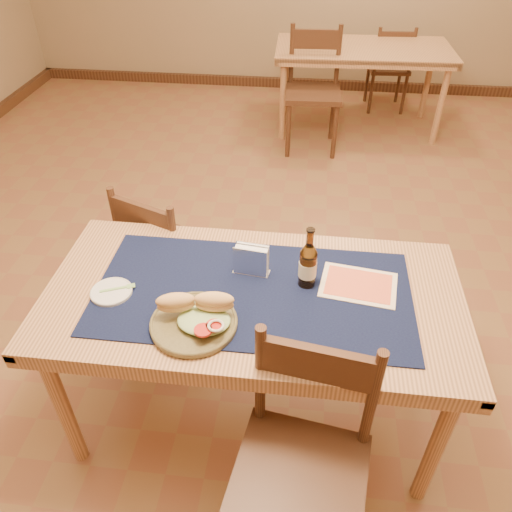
# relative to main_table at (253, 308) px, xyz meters

# --- Properties ---
(room) EXTENTS (6.04, 7.04, 2.84)m
(room) POSITION_rel_main_table_xyz_m (0.00, 0.80, 0.73)
(room) COLOR brown
(room) RESTS_ON ground
(main_table) EXTENTS (1.60, 0.80, 0.75)m
(main_table) POSITION_rel_main_table_xyz_m (0.00, 0.00, 0.00)
(main_table) COLOR tan
(main_table) RESTS_ON ground
(placemat) EXTENTS (1.20, 0.60, 0.01)m
(placemat) POSITION_rel_main_table_xyz_m (0.00, 0.00, 0.09)
(placemat) COLOR #0E1936
(placemat) RESTS_ON main_table
(baseboard) EXTENTS (6.00, 7.00, 0.10)m
(baseboard) POSITION_rel_main_table_xyz_m (0.00, 0.80, -0.62)
(baseboard) COLOR #492C1A
(baseboard) RESTS_ON ground
(back_table) EXTENTS (1.56, 0.82, 0.75)m
(back_table) POSITION_rel_main_table_xyz_m (0.58, 3.27, 0.00)
(back_table) COLOR tan
(back_table) RESTS_ON ground
(chair_main_far) EXTENTS (0.52, 0.52, 0.87)m
(chair_main_far) POSITION_rel_main_table_xyz_m (-0.51, 0.56, -0.22)
(chair_main_far) COLOR #492C1A
(chair_main_far) RESTS_ON ground
(chair_main_near) EXTENTS (0.49, 0.49, 0.93)m
(chair_main_near) POSITION_rel_main_table_xyz_m (0.23, -0.52, -0.18)
(chair_main_near) COLOR #492C1A
(chair_main_near) RESTS_ON ground
(chair_back_near) EXTENTS (0.48, 0.48, 0.99)m
(chair_back_near) POSITION_rel_main_table_xyz_m (0.17, 2.83, -0.15)
(chair_back_near) COLOR #492C1A
(chair_back_near) RESTS_ON ground
(chair_back_far) EXTENTS (0.41, 0.41, 0.83)m
(chair_back_far) POSITION_rel_main_table_xyz_m (0.90, 3.76, -0.24)
(chair_back_far) COLOR #492C1A
(chair_back_far) RESTS_ON ground
(sandwich_plate) EXTENTS (0.31, 0.31, 0.12)m
(sandwich_plate) POSITION_rel_main_table_xyz_m (-0.18, -0.19, 0.12)
(sandwich_plate) COLOR brown
(sandwich_plate) RESTS_ON placemat
(side_plate) EXTENTS (0.16, 0.16, 0.01)m
(side_plate) POSITION_rel_main_table_xyz_m (-0.53, -0.07, 0.10)
(side_plate) COLOR silver
(side_plate) RESTS_ON placemat
(fork) EXTENTS (0.13, 0.07, 0.00)m
(fork) POSITION_rel_main_table_xyz_m (-0.50, -0.05, 0.10)
(fork) COLOR #83BA66
(fork) RESTS_ON side_plate
(beer_bottle) EXTENTS (0.07, 0.07, 0.26)m
(beer_bottle) POSITION_rel_main_table_xyz_m (0.20, 0.07, 0.18)
(beer_bottle) COLOR #45280C
(beer_bottle) RESTS_ON placemat
(napkin_holder) EXTENTS (0.15, 0.07, 0.13)m
(napkin_holder) POSITION_rel_main_table_xyz_m (-0.02, 0.11, 0.15)
(napkin_holder) COLOR white
(napkin_holder) RESTS_ON placemat
(menu_card) EXTENTS (0.31, 0.25, 0.01)m
(menu_card) POSITION_rel_main_table_xyz_m (0.40, 0.08, 0.09)
(menu_card) COLOR #FBE4BD
(menu_card) RESTS_ON placemat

